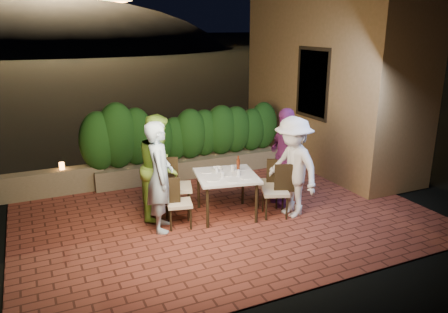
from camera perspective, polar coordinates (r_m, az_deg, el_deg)
ground at (r=7.77m, az=0.15°, el=-7.82°), size 400.00×400.00×0.00m
terrace_floor at (r=8.21m, az=-1.31°, el=-6.85°), size 7.00×6.00×0.15m
building_wall at (r=10.69m, az=13.66°, el=12.47°), size 1.60×5.00×5.00m
window_pane at (r=9.87m, az=11.63°, el=9.36°), size 0.08×1.00×1.40m
window_frame at (r=9.87m, az=11.58°, el=9.36°), size 0.06×1.15×1.55m
planter at (r=9.75m, az=-4.42°, el=-1.30°), size 4.20×0.55×0.40m
hedge at (r=9.54m, az=-4.52°, el=2.99°), size 4.00×0.70×1.10m
parapet at (r=9.21m, az=-22.25°, el=-3.30°), size 2.20×0.30×0.50m
hill at (r=66.99m, az=-20.42°, el=9.51°), size 52.00×40.00×22.00m
dining_table at (r=7.63m, az=0.31°, el=-5.06°), size 1.19×1.19×0.75m
plate_nw at (r=7.26m, az=-1.47°, el=-3.00°), size 0.24×0.24×0.01m
plate_sw at (r=7.64m, az=-2.30°, el=-1.99°), size 0.21×0.21×0.01m
plate_ne at (r=7.35m, az=2.96°, el=-2.79°), size 0.20×0.20×0.01m
plate_se at (r=7.78m, az=1.94°, el=-1.65°), size 0.20×0.20×0.01m
plate_centre at (r=7.50m, az=0.30°, el=-2.36°), size 0.22×0.22×0.01m
plate_front at (r=7.20m, az=1.07°, el=-3.19°), size 0.20×0.20×0.01m
glass_nw at (r=7.35m, az=-0.23°, el=-2.38°), size 0.06×0.06×0.10m
glass_sw at (r=7.60m, az=-0.96°, el=-1.75°), size 0.06×0.06×0.10m
glass_ne at (r=7.43m, az=1.88°, el=-2.16°), size 0.06×0.06×0.11m
glass_se at (r=7.66m, az=1.12°, el=-1.53°), size 0.07×0.07×0.11m
beer_bottle at (r=7.57m, az=1.86°, el=-1.01°), size 0.06×0.06×0.31m
bowl at (r=7.75m, az=-0.85°, el=-1.59°), size 0.21×0.21×0.04m
chair_left_front at (r=7.23m, az=-5.85°, el=-5.96°), size 0.47×0.47×0.86m
chair_left_back at (r=7.67m, az=-6.10°, el=-3.85°), size 0.61×0.61×1.05m
chair_right_front at (r=7.63m, az=6.70°, el=-4.42°), size 0.56×0.56×0.94m
chair_right_back at (r=8.08m, az=5.68°, el=-3.36°), size 0.56×0.56×0.89m
diner_blue at (r=7.01m, az=-8.38°, el=-2.64°), size 0.60×0.75×1.81m
diner_green at (r=7.52m, az=-8.45°, el=-1.31°), size 1.03×1.10×1.80m
diner_white at (r=7.57m, az=8.97°, el=-1.39°), size 0.81×1.22×1.76m
diner_purple at (r=8.03m, az=7.99°, el=-0.07°), size 0.55×1.11×1.82m
parapet_lamp at (r=9.12m, az=-20.43°, el=-1.16°), size 0.10×0.10×0.14m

